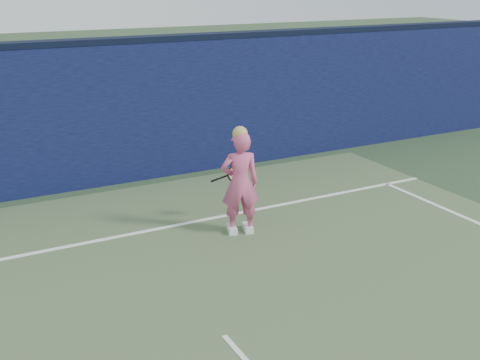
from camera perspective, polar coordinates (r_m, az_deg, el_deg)
backstop_wall at (r=10.94m, az=-14.50°, el=5.74°), size 24.00×0.40×2.50m
wall_cap at (r=10.74m, az=-15.07°, el=12.51°), size 24.00×0.42×0.10m
player at (r=8.69m, az=-0.00°, el=-0.24°), size 0.64×0.51×1.61m
racket at (r=9.11m, az=-0.63°, el=0.57°), size 0.50×0.15×0.27m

